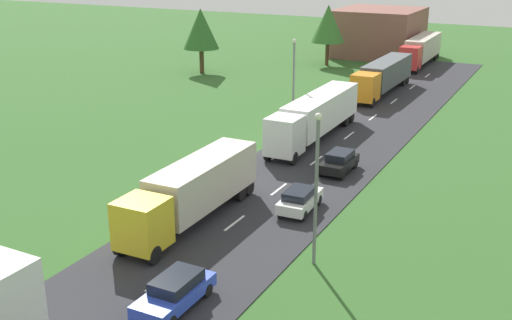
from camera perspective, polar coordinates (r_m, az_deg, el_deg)
road at (r=31.21m, az=-10.23°, el=-11.82°), size 10.00×140.00×0.06m
lane_marking_centre at (r=29.79m, az=-12.79°, el=-13.55°), size 0.16×124.45×0.01m
truck_second at (r=37.69m, az=-5.68°, el=-2.62°), size 2.58×12.07×3.46m
truck_third at (r=53.67m, az=5.34°, el=4.03°), size 2.58×14.93×3.55m
truck_fourth at (r=71.70m, az=11.34°, el=7.47°), size 2.65×14.58×3.47m
truck_fifth at (r=90.18m, az=14.60°, el=9.60°), size 2.61×14.30×3.72m
car_third at (r=29.63m, az=-7.28°, el=-11.62°), size 1.87×4.41×1.50m
car_fourth at (r=39.38m, az=3.94°, el=-3.53°), size 1.92×4.03×1.45m
car_fifth at (r=46.32m, az=7.46°, el=-0.14°), size 1.84×3.99×1.49m
lamppost_second at (r=31.76m, az=5.44°, el=-2.02°), size 0.36×0.36×8.09m
lamppost_third at (r=57.73m, az=3.41°, el=7.44°), size 0.36×0.36×7.83m
tree_pine at (r=81.88m, az=-4.97°, el=11.64°), size 4.55×4.55×8.12m
tree_ash at (r=87.50m, az=6.49°, el=12.06°), size 4.51×4.51×8.10m
distant_building at (r=97.30m, az=10.94°, el=11.20°), size 11.47×12.68×6.73m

